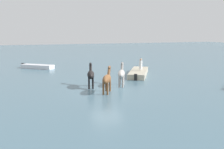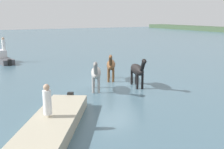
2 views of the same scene
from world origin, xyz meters
name	(u,v)px [view 1 (image 1 of 2)]	position (x,y,z in m)	size (l,w,h in m)	color
ground_plane	(107,89)	(0.00, 0.00, 0.00)	(150.93, 150.93, 0.00)	#476675
horse_dark_mare	(107,79)	(-1.10, 0.34, 1.05)	(2.33, 1.53, 1.91)	brown
horse_lead	(91,75)	(1.17, 0.98, 1.06)	(2.49, 1.05, 1.93)	black
horse_gray_outer	(121,74)	(0.79, -1.63, 1.06)	(2.38, 1.41, 1.92)	#9E9993
boat_dinghy_port	(139,73)	(5.10, -5.37, 0.19)	(5.91, 4.50, 0.78)	#B7AD93
boat_skiff_near	(37,67)	(14.05, 4.46, 0.16)	(3.61, 4.04, 0.73)	silver
person_spotter_bow	(141,64)	(4.93, -5.53, 1.18)	(0.32, 0.32, 1.19)	silver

